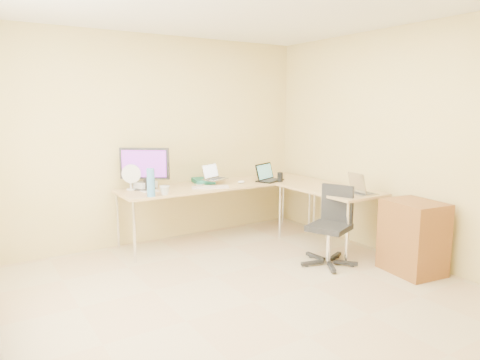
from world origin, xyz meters
TOP-DOWN VIEW (x-y plane):
  - floor at (0.00, 0.00)m, footprint 4.50×4.50m
  - wall_back at (0.00, 2.25)m, footprint 4.50×0.00m
  - wall_right at (2.10, 0.00)m, footprint 0.00×4.50m
  - desk_main at (0.72, 1.85)m, footprint 2.65×0.70m
  - desk_return at (1.70, 0.85)m, footprint 0.70×1.30m
  - monitor at (-0.25, 1.96)m, footprint 0.59×0.52m
  - book_stack at (0.57, 2.03)m, footprint 0.31×0.38m
  - laptop_center at (0.67, 1.89)m, footprint 0.38×0.35m
  - laptop_black at (1.39, 1.67)m, footprint 0.45×0.40m
  - keyboard at (0.47, 1.65)m, footprint 0.46×0.30m
  - mouse at (0.97, 1.73)m, footprint 0.11×0.09m
  - mug at (-0.18, 1.55)m, footprint 0.13×0.13m
  - cd_stack at (0.42, 1.84)m, footprint 0.15×0.15m
  - water_bottle at (-0.34, 1.55)m, footprint 0.11×0.11m
  - papers at (-0.24, 1.91)m, footprint 0.20×0.28m
  - white_box at (-0.22, 2.05)m, footprint 0.29×0.25m
  - desk_fan at (-0.40, 2.05)m, footprint 0.30×0.30m
  - black_cup at (1.47, 1.55)m, footprint 0.08×0.08m
  - laptop_return at (1.75, 0.36)m, footprint 0.32×0.26m
  - office_chair at (1.23, 0.36)m, footprint 0.68×0.68m
  - cabinet at (1.81, -0.29)m, footprint 0.53×0.63m

SIDE VIEW (x-z plane):
  - floor at x=0.00m, z-range 0.00..0.00m
  - cabinet at x=1.81m, z-range -0.04..0.76m
  - desk_main at x=0.72m, z-range 0.00..0.73m
  - desk_return at x=1.70m, z-range 0.00..0.73m
  - office_chair at x=1.23m, z-range 0.06..0.94m
  - papers at x=-0.24m, z-range 0.73..0.74m
  - keyboard at x=0.47m, z-range 0.73..0.75m
  - cd_stack at x=0.42m, z-range 0.73..0.76m
  - mouse at x=0.97m, z-range 0.73..0.77m
  - book_stack at x=0.57m, z-range 0.73..0.79m
  - white_box at x=-0.22m, z-range 0.73..0.82m
  - mug at x=-0.18m, z-range 0.73..0.84m
  - black_cup at x=1.47m, z-range 0.73..0.85m
  - laptop_return at x=1.75m, z-range 0.73..0.94m
  - laptop_black at x=1.39m, z-range 0.73..0.97m
  - desk_fan at x=-0.40m, z-range 0.73..1.02m
  - laptop_center at x=0.67m, z-range 0.79..0.99m
  - water_bottle at x=-0.34m, z-range 0.73..1.05m
  - monitor at x=-0.25m, z-range 0.73..1.24m
  - wall_back at x=0.00m, z-range -0.95..3.55m
  - wall_right at x=2.10m, z-range -0.95..3.55m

